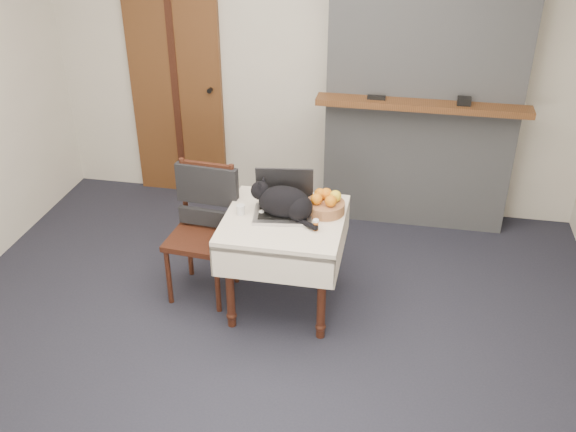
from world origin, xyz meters
name	(u,v)px	position (x,y,z in m)	size (l,w,h in m)	color
ground	(262,341)	(0.00, 0.00, 0.00)	(4.50, 4.50, 0.00)	black
room_shell	(274,53)	(0.00, 0.46, 1.76)	(4.52, 4.01, 2.61)	beige
door	(176,86)	(-1.20, 1.97, 1.00)	(0.82, 0.10, 2.00)	brown
chimney	(425,71)	(0.90, 1.85, 1.30)	(1.62, 0.48, 2.60)	gray
side_table	(284,232)	(0.07, 0.42, 0.59)	(0.78, 0.78, 0.70)	#3D1A10
laptop	(284,202)	(0.05, 0.50, 0.77)	(0.42, 0.37, 0.28)	#B7B7BC
cat	(285,203)	(0.07, 0.43, 0.81)	(0.48, 0.29, 0.25)	black
cream_jar	(241,210)	(-0.22, 0.41, 0.73)	(0.06, 0.06, 0.06)	silver
pill_bottle	(316,225)	(0.29, 0.30, 0.74)	(0.04, 0.04, 0.08)	#B25515
fruit_basket	(325,204)	(0.32, 0.54, 0.76)	(0.26, 0.26, 0.15)	olive
desk_clutter	(305,215)	(0.20, 0.47, 0.70)	(0.15, 0.02, 0.01)	black
chair	(205,212)	(-0.52, 0.55, 0.61)	(0.46, 0.45, 0.95)	#3D1A10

